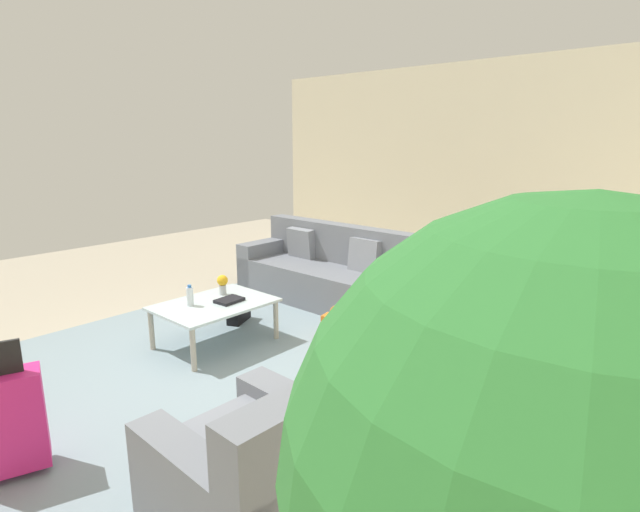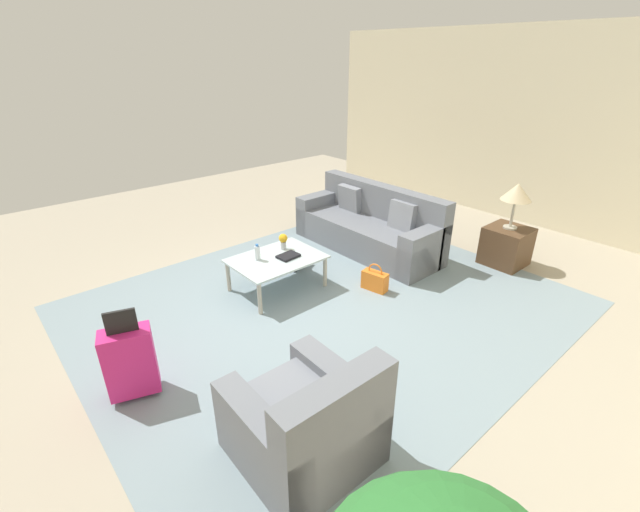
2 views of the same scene
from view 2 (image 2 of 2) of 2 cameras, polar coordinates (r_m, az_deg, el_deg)
The scene contains 14 objects.
ground_plane at distance 4.86m, azimuth -6.00°, elevation -8.05°, with size 12.00×12.00×0.00m, color #A89E89.
wall_left at distance 8.14m, azimuth 24.96°, elevation 15.28°, with size 0.12×8.00×3.10m, color beige.
area_rug at distance 5.04m, azimuth 0.93°, elevation -6.53°, with size 5.20×4.40×0.01m, color gray.
couch at distance 6.42m, azimuth 6.79°, elevation 3.74°, with size 0.84×2.30×0.93m.
armchair at distance 3.22m, azimuth -1.64°, elevation -21.98°, with size 0.90×0.94×0.90m.
coffee_table at distance 5.23m, azimuth -5.81°, elevation -0.71°, with size 1.07×0.79×0.43m.
water_bottle at distance 5.14m, azimuth -8.34°, elevation 0.43°, with size 0.06×0.06×0.20m.
coffee_table_book at distance 5.20m, azimuth -4.26°, elevation -0.01°, with size 0.25×0.19×0.03m, color black.
flower_vase at distance 5.38m, azimuth -4.93°, elevation 2.13°, with size 0.11×0.11×0.21m.
side_table at distance 6.42m, azimuth 23.56°, elevation 1.22°, with size 0.54×0.54×0.53m, color #513823.
table_lamp at distance 6.18m, azimuth 24.78°, elevation 7.64°, with size 0.39×0.39×0.62m.
suitcase_magenta at distance 3.98m, azimuth -24.00°, elevation -12.68°, with size 0.45×0.34×0.85m.
handbag_orange at distance 5.33m, azimuth 7.32°, elevation -3.24°, with size 0.20×0.34×0.36m.
handbag_black at distance 5.85m, azimuth -3.21°, elevation -0.34°, with size 0.35×0.26×0.36m.
Camera 2 is at (2.27, 3.37, 2.67)m, focal length 24.00 mm.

